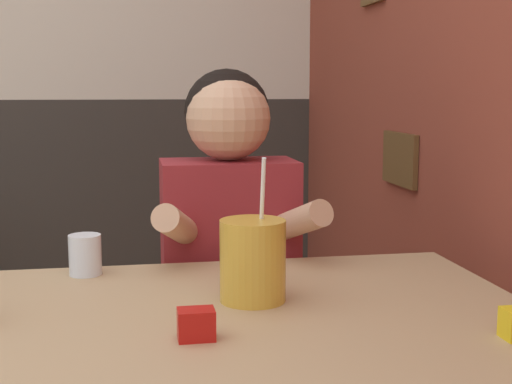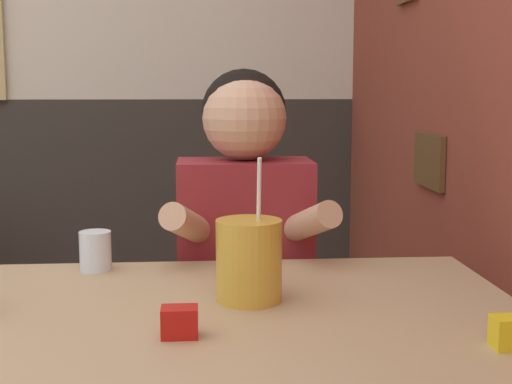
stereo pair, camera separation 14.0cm
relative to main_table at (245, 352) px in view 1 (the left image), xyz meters
name	(u,v)px [view 1 (the left image)]	position (x,y,z in m)	size (l,w,h in m)	color
brick_wall_right	(418,21)	(0.67, 0.87, 0.67)	(0.08, 4.37, 2.70)	brown
main_table	(245,352)	(0.00, 0.00, 0.00)	(1.09, 0.84, 0.75)	tan
person_seated	(229,287)	(0.05, 0.57, -0.04)	(0.42, 0.41, 1.20)	maroon
cocktail_pitcher	(253,260)	(0.03, 0.10, 0.14)	(0.13, 0.13, 0.28)	gold
glass_near_pitcher	(85,255)	(-0.29, 0.35, 0.11)	(0.07, 0.07, 0.09)	silver
condiment_ketchup	(196,324)	(-0.09, -0.09, 0.09)	(0.06, 0.04, 0.05)	#B7140F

